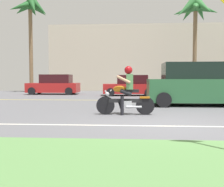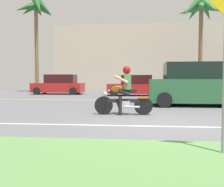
% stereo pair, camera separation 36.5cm
% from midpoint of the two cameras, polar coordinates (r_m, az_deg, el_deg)
% --- Properties ---
extents(ground, '(56.00, 30.00, 0.04)m').
position_cam_midpoint_polar(ground, '(10.31, 8.53, -3.69)').
color(ground, slate).
extents(grass_median, '(56.00, 3.80, 0.06)m').
position_cam_midpoint_polar(grass_median, '(3.42, 18.65, -17.26)').
color(grass_median, '#5B8C4C').
rests_on(grass_median, ground).
extents(lane_line_near, '(50.40, 0.12, 0.01)m').
position_cam_midpoint_polar(lane_line_near, '(6.94, 10.83, -6.89)').
color(lane_line_near, silver).
rests_on(lane_line_near, ground).
extents(lane_line_far, '(50.40, 0.12, 0.01)m').
position_cam_midpoint_polar(lane_line_far, '(14.80, 7.11, -1.48)').
color(lane_line_far, yellow).
rests_on(lane_line_far, ground).
extents(motorcyclist, '(1.95, 0.64, 1.63)m').
position_cam_midpoint_polar(motorcyclist, '(8.89, 1.81, -0.16)').
color(motorcyclist, black).
rests_on(motorcyclist, ground).
extents(suv_nearby, '(4.57, 2.20, 1.93)m').
position_cam_midpoint_polar(suv_nearby, '(12.52, 17.08, 1.81)').
color(suv_nearby, '#2D663D').
rests_on(suv_nearby, ground).
extents(parked_car_0, '(3.90, 1.89, 1.52)m').
position_cam_midpoint_polar(parked_car_0, '(20.96, -12.81, 1.79)').
color(parked_car_0, '#AD1E1E').
rests_on(parked_car_0, ground).
extents(parked_car_1, '(3.74, 1.99, 1.46)m').
position_cam_midpoint_polar(parked_car_1, '(18.88, 3.30, 1.63)').
color(parked_car_1, '#AD1E1E').
rests_on(parked_car_1, ground).
extents(parked_car_2, '(3.93, 1.89, 1.52)m').
position_cam_midpoint_polar(parked_car_2, '(20.78, 18.58, 1.69)').
color(parked_car_2, navy).
rests_on(parked_car_2, ground).
extents(palm_tree_0, '(3.52, 3.65, 8.16)m').
position_cam_midpoint_polar(palm_tree_0, '(24.79, -17.60, 16.35)').
color(palm_tree_0, brown).
rests_on(palm_tree_0, ground).
extents(palm_tree_1, '(4.03, 4.05, 8.02)m').
position_cam_midpoint_polar(palm_tree_1, '(24.35, 17.01, 16.30)').
color(palm_tree_1, brown).
rests_on(palm_tree_1, ground).
extents(building_far, '(17.96, 4.00, 6.57)m').
position_cam_midpoint_polar(building_far, '(28.28, 5.21, 7.44)').
color(building_far, beige).
rests_on(building_far, ground).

